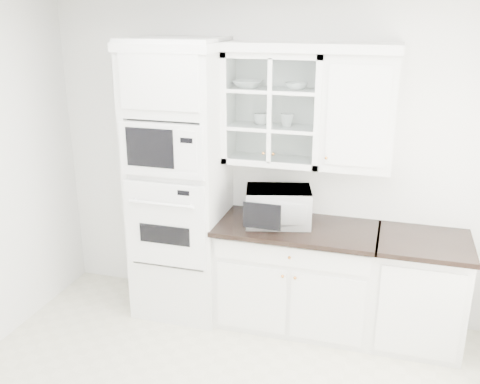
% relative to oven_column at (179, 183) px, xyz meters
% --- Properties ---
extents(room_shell, '(4.00, 3.50, 2.70)m').
position_rel_oven_column_xyz_m(room_shell, '(0.75, -0.99, 0.58)').
color(room_shell, white).
rests_on(room_shell, ground).
extents(oven_column, '(0.76, 0.68, 2.40)m').
position_rel_oven_column_xyz_m(oven_column, '(0.00, 0.00, 0.00)').
color(oven_column, white).
rests_on(oven_column, ground).
extents(base_cabinet_run, '(1.32, 0.67, 0.92)m').
position_rel_oven_column_xyz_m(base_cabinet_run, '(1.03, 0.03, -0.74)').
color(base_cabinet_run, white).
rests_on(base_cabinet_run, ground).
extents(extra_base_cabinet, '(0.72, 0.67, 0.92)m').
position_rel_oven_column_xyz_m(extra_base_cabinet, '(2.03, 0.03, -0.74)').
color(extra_base_cabinet, white).
rests_on(extra_base_cabinet, ground).
extents(upper_cabinet_glass, '(0.80, 0.33, 0.90)m').
position_rel_oven_column_xyz_m(upper_cabinet_glass, '(0.78, 0.17, 0.65)').
color(upper_cabinet_glass, white).
rests_on(upper_cabinet_glass, room_shell).
extents(upper_cabinet_solid, '(0.55, 0.33, 0.90)m').
position_rel_oven_column_xyz_m(upper_cabinet_solid, '(1.46, 0.17, 0.65)').
color(upper_cabinet_solid, white).
rests_on(upper_cabinet_solid, room_shell).
extents(crown_molding, '(2.14, 0.38, 0.07)m').
position_rel_oven_column_xyz_m(crown_molding, '(0.68, 0.14, 1.14)').
color(crown_molding, white).
rests_on(crown_molding, room_shell).
extents(countertop_microwave, '(0.61, 0.55, 0.30)m').
position_rel_oven_column_xyz_m(countertop_microwave, '(0.86, 0.03, -0.13)').
color(countertop_microwave, white).
rests_on(countertop_microwave, base_cabinet_run).
extents(bowl_a, '(0.26, 0.26, 0.06)m').
position_rel_oven_column_xyz_m(bowl_a, '(0.56, 0.16, 0.84)').
color(bowl_a, white).
rests_on(bowl_a, upper_cabinet_glass).
extents(bowl_b, '(0.20, 0.20, 0.05)m').
position_rel_oven_column_xyz_m(bowl_b, '(0.95, 0.17, 0.84)').
color(bowl_b, white).
rests_on(bowl_b, upper_cabinet_glass).
extents(cup_a, '(0.15, 0.15, 0.09)m').
position_rel_oven_column_xyz_m(cup_a, '(0.67, 0.17, 0.56)').
color(cup_a, white).
rests_on(cup_a, upper_cabinet_glass).
extents(cup_b, '(0.14, 0.14, 0.10)m').
position_rel_oven_column_xyz_m(cup_b, '(0.89, 0.17, 0.56)').
color(cup_b, white).
rests_on(cup_b, upper_cabinet_glass).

